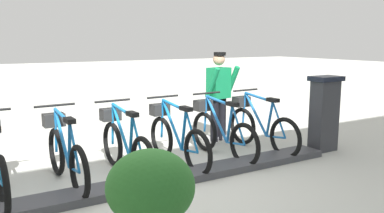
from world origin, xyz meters
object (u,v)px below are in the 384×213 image
bike_docked_0 (260,126)px  worker_near_rack (219,93)px  planter_bush (151,199)px  bike_docked_1 (220,131)px  bike_docked_3 (124,145)px  bike_docked_4 (65,153)px  bike_docked_2 (176,137)px  payment_kiosk (324,112)px

bike_docked_0 → worker_near_rack: bearing=18.6°
worker_near_rack → planter_bush: (-3.02, 2.77, -0.37)m
bike_docked_1 → bike_docked_3: same height
bike_docked_0 → bike_docked_4: size_ratio=1.00×
bike_docked_2 → bike_docked_4: same height
bike_docked_0 → bike_docked_3: 2.45m
bike_docked_3 → planter_bush: bike_docked_3 is taller
bike_docked_3 → bike_docked_1: bearing=-90.0°
bike_docked_1 → bike_docked_4: same height
worker_near_rack → payment_kiosk: bearing=-139.5°
bike_docked_3 → worker_near_rack: worker_near_rack is taller
bike_docked_4 → planter_bush: bike_docked_4 is taller
bike_docked_1 → bike_docked_2: bearing=90.0°
bike_docked_4 → worker_near_rack: bearing=-74.4°
bike_docked_3 → planter_bush: (-2.19, 0.60, 0.11)m
bike_docked_2 → planter_bush: bearing=147.2°
payment_kiosk → planter_bush: (-1.62, 3.97, -0.12)m
bike_docked_3 → payment_kiosk: bearing=-99.6°
bike_docked_4 → worker_near_rack: 3.14m
bike_docked_1 → bike_docked_2: 0.82m
worker_near_rack → bike_docked_1: bearing=147.3°
bike_docked_2 → bike_docked_4: 1.63m
bike_docked_0 → planter_bush: size_ratio=1.77×
planter_bush → bike_docked_3: bearing=-15.3°
worker_near_rack → planter_bush: size_ratio=1.71×
bike_docked_0 → bike_docked_2: bearing=90.0°
payment_kiosk → bike_docked_3: (0.57, 3.37, -0.24)m
bike_docked_3 → bike_docked_2: bearing=-90.0°
payment_kiosk → bike_docked_1: payment_kiosk is taller
bike_docked_3 → worker_near_rack: (0.83, -2.17, 0.48)m
bike_docked_1 → worker_near_rack: (0.83, -0.54, 0.48)m
worker_near_rack → bike_docked_4: bearing=105.6°
bike_docked_0 → planter_bush: 3.75m
bike_docked_2 → bike_docked_4: size_ratio=1.00×
bike_docked_0 → bike_docked_1: 0.82m
bike_docked_0 → bike_docked_3: (0.00, 2.45, 0.00)m
payment_kiosk → bike_docked_0: bearing=58.2°
bike_docked_1 → bike_docked_3: size_ratio=1.00×
bike_docked_2 → worker_near_rack: 1.66m
bike_docked_0 → worker_near_rack: size_ratio=1.04×
bike_docked_4 → worker_near_rack: size_ratio=1.04×
bike_docked_3 → planter_bush: size_ratio=1.77×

